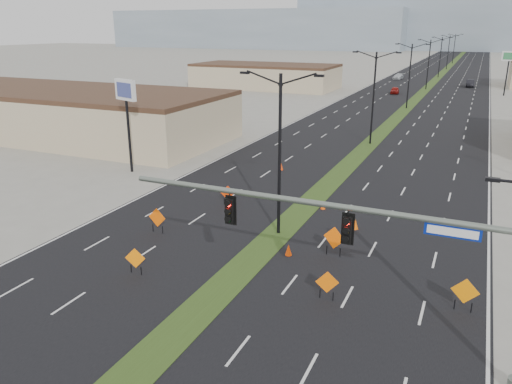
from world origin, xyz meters
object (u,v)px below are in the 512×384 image
at_px(construction_sign_3, 327,283).
at_px(car_mid, 470,83).
at_px(streetlight_6, 454,48).
at_px(construction_sign_1, 135,259).
at_px(signal_mast, 396,248).
at_px(construction_sign_2, 228,194).
at_px(streetlight_0, 280,151).
at_px(construction_sign_0, 157,218).
at_px(streetlight_4, 440,56).
at_px(car_left, 395,90).
at_px(construction_sign_5, 465,292).
at_px(cone_2, 355,224).
at_px(pole_sign_west, 126,98).
at_px(pole_sign_east_far, 509,60).
at_px(construction_sign_4, 334,239).
at_px(streetlight_3, 429,63).
at_px(cone_0, 288,250).
at_px(cone_1, 323,205).
at_px(streetlight_2, 410,74).
at_px(streetlight_5, 448,51).
at_px(car_far, 398,77).
at_px(streetlight_1, 374,95).
at_px(cone_3, 281,167).

bearing_deg(construction_sign_3, car_mid, 70.55).
relative_size(streetlight_6, construction_sign_1, 6.73).
bearing_deg(signal_mast, construction_sign_2, 135.88).
xyz_separation_m(streetlight_0, construction_sign_0, (-7.09, -3.05, -4.44)).
distance_m(streetlight_4, car_left, 38.48).
height_order(construction_sign_5, cone_2, construction_sign_5).
xyz_separation_m(streetlight_0, streetlight_6, (0.00, 168.00, 0.00)).
xyz_separation_m(pole_sign_west, pole_sign_east_far, (32.17, 71.75, -0.03)).
bearing_deg(streetlight_6, construction_sign_5, -86.30).
xyz_separation_m(construction_sign_1, construction_sign_2, (-0.55, 11.80, -0.03)).
relative_size(signal_mast, construction_sign_4, 9.09).
bearing_deg(construction_sign_3, streetlight_4, 74.83).
distance_m(streetlight_3, cone_0, 86.94).
height_order(car_left, cone_0, car_left).
bearing_deg(cone_0, streetlight_0, 121.80).
xyz_separation_m(streetlight_4, cone_0, (1.72, -114.77, -5.08)).
xyz_separation_m(streetlight_6, construction_sign_2, (-5.46, -164.41, -4.58)).
relative_size(construction_sign_0, construction_sign_5, 1.00).
xyz_separation_m(cone_1, pole_sign_east_far, (13.39, 74.16, 6.32)).
bearing_deg(cone_0, streetlight_6, 90.58).
bearing_deg(streetlight_0, construction_sign_3, -52.26).
bearing_deg(pole_sign_west, signal_mast, -15.08).
xyz_separation_m(streetlight_2, streetlight_5, (0.00, 84.00, 0.00)).
bearing_deg(construction_sign_1, car_left, 74.37).
height_order(construction_sign_2, cone_2, construction_sign_2).
bearing_deg(streetlight_6, cone_1, -89.54).
relative_size(streetlight_6, car_far, 2.18).
bearing_deg(construction_sign_5, streetlight_3, 98.72).
xyz_separation_m(streetlight_3, pole_sign_east_far, (14.70, -4.39, 1.20)).
height_order(streetlight_0, cone_1, streetlight_0).
bearing_deg(construction_sign_5, cone_1, 134.84).
bearing_deg(cone_1, construction_sign_4, -68.85).
bearing_deg(streetlight_3, streetlight_1, -90.00).
bearing_deg(streetlight_6, cone_0, -89.42).
bearing_deg(construction_sign_1, streetlight_0, 43.58).
xyz_separation_m(streetlight_6, pole_sign_east_far, (14.70, -88.39, 1.20)).
bearing_deg(construction_sign_2, signal_mast, -62.80).
distance_m(construction_sign_2, construction_sign_5, 18.76).
bearing_deg(streetlight_2, construction_sign_3, -85.33).
bearing_deg(cone_3, construction_sign_1, -89.19).
relative_size(cone_1, cone_3, 0.92).
height_order(cone_0, pole_sign_east_far, pole_sign_east_far).
xyz_separation_m(construction_sign_1, construction_sign_3, (10.03, 1.60, 0.01)).
bearing_deg(streetlight_5, construction_sign_3, -88.00).
bearing_deg(signal_mast, cone_1, 115.13).
bearing_deg(car_left, cone_3, -96.01).
distance_m(streetlight_1, construction_sign_4, 30.35).
bearing_deg(streetlight_1, streetlight_0, -90.00).
distance_m(construction_sign_1, cone_1, 15.02).
bearing_deg(streetlight_5, construction_sign_1, -91.90).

